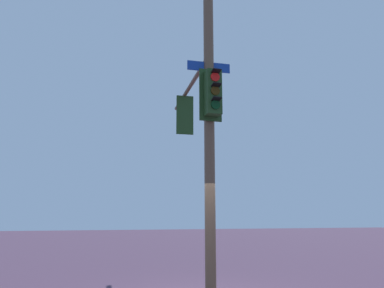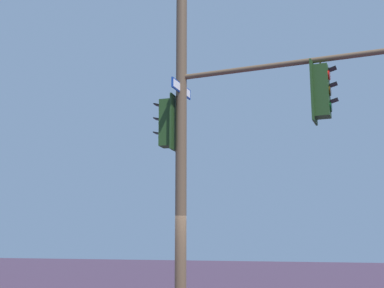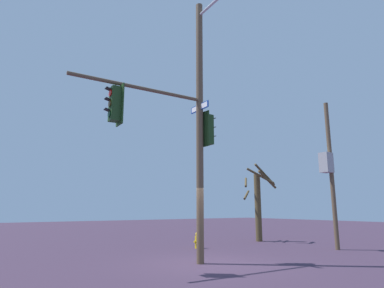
# 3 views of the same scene
# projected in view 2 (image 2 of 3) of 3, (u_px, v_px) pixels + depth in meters

# --- Properties ---
(main_signal_pole_assembly) EXTENTS (5.31, 3.08, 9.58)m
(main_signal_pole_assembly) POSITION_uv_depth(u_px,v_px,m) (206.00, 100.00, 11.33)
(main_signal_pole_assembly) COLOR brown
(main_signal_pole_assembly) RESTS_ON ground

